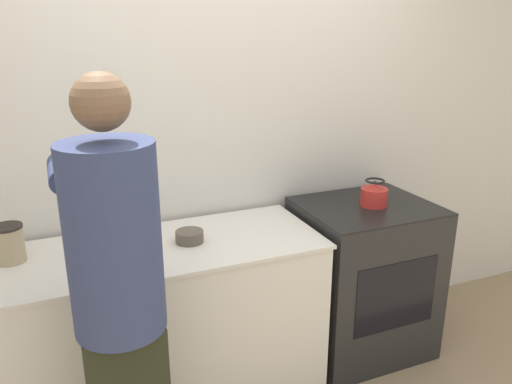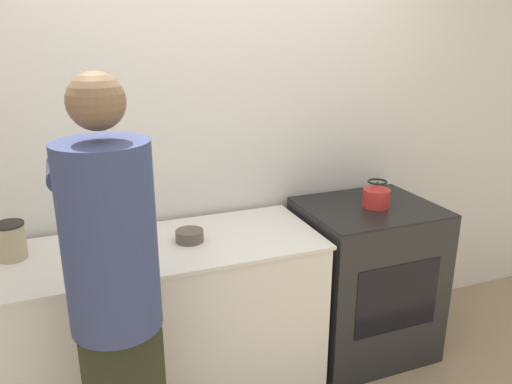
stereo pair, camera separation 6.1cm
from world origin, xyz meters
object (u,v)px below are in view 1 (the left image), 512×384
cutting_board (115,255)px  bowl_prep (190,237)px  canister_jar (9,244)px  person (119,296)px  knife (122,253)px  oven (362,278)px  kettle (374,195)px

cutting_board → bowl_prep: size_ratio=2.24×
canister_jar → person: bearing=-59.1°
cutting_board → knife: knife is taller
oven → canister_jar: (-1.87, 0.10, 0.51)m
cutting_board → bowl_prep: bowl_prep is taller
canister_jar → bowl_prep: bearing=-7.2°
canister_jar → kettle: bearing=-3.7°
oven → knife: 1.46m
person → kettle: bearing=19.4°
knife → canister_jar: canister_jar is taller
cutting_board → canister_jar: size_ratio=1.79×
person → knife: person is taller
oven → kettle: (0.02, -0.02, 0.53)m
person → knife: (0.08, 0.50, -0.06)m
oven → canister_jar: size_ratio=5.33×
bowl_prep → canister_jar: (-0.81, 0.10, 0.06)m
bowl_prep → canister_jar: canister_jar is taller
oven → person: person is taller
bowl_prep → knife: bearing=-172.4°
oven → bowl_prep: 1.15m
cutting_board → canister_jar: canister_jar is taller
canister_jar → knife: bearing=-17.2°
person → canister_jar: bearing=120.9°
kettle → canister_jar: kettle is taller
kettle → bowl_prep: (-1.08, 0.02, -0.09)m
kettle → bowl_prep: size_ratio=1.10×
bowl_prep → kettle: bearing=-1.0°
person → cutting_board: bearing=84.5°
oven → person: (-1.48, -0.55, 0.50)m
knife → bowl_prep: bearing=16.1°
person → cutting_board: person is taller
bowl_prep → cutting_board: bearing=-174.7°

